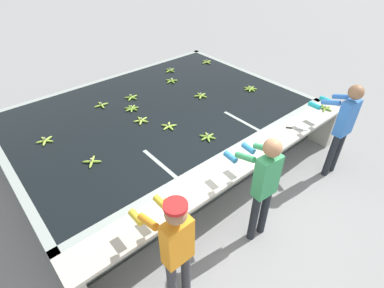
# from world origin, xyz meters

# --- Properties ---
(ground_plane) EXTENTS (80.00, 80.00, 0.00)m
(ground_plane) POSITION_xyz_m (0.00, 0.00, 0.00)
(ground_plane) COLOR gray
(ground_plane) RESTS_ON ground
(wash_tank) EXTENTS (5.30, 3.72, 0.84)m
(wash_tank) POSITION_xyz_m (0.00, 2.30, 0.42)
(wash_tank) COLOR gray
(wash_tank) RESTS_ON ground
(work_ledge) EXTENTS (5.30, 0.45, 0.84)m
(work_ledge) POSITION_xyz_m (0.00, 0.23, 0.62)
(work_ledge) COLOR #B7B2A3
(work_ledge) RESTS_ON ground
(worker_0) EXTENTS (0.40, 0.72, 1.65)m
(worker_0) POSITION_xyz_m (-1.62, -0.36, 1.00)
(worker_0) COLOR #38383D
(worker_0) RESTS_ON ground
(worker_1) EXTENTS (0.45, 0.73, 1.69)m
(worker_1) POSITION_xyz_m (-0.20, -0.36, 1.02)
(worker_1) COLOR #1E2328
(worker_1) RESTS_ON ground
(worker_2) EXTENTS (0.43, 0.73, 1.72)m
(worker_2) POSITION_xyz_m (1.84, -0.34, 1.04)
(worker_2) COLOR #1E2328
(worker_2) RESTS_ON ground
(banana_bunch_floating_0) EXTENTS (0.26, 0.28, 0.08)m
(banana_bunch_floating_0) POSITION_xyz_m (-0.14, 2.96, 0.86)
(banana_bunch_floating_0) COLOR #7FAD33
(banana_bunch_floating_0) RESTS_ON wash_tank
(banana_bunch_floating_1) EXTENTS (0.27, 0.27, 0.08)m
(banana_bunch_floating_1) POSITION_xyz_m (0.93, 3.05, 0.86)
(banana_bunch_floating_1) COLOR #7FAD33
(banana_bunch_floating_1) RESTS_ON wash_tank
(banana_bunch_floating_2) EXTENTS (0.28, 0.28, 0.08)m
(banana_bunch_floating_2) POSITION_xyz_m (2.25, 3.34, 0.86)
(banana_bunch_floating_2) COLOR #93BC3D
(banana_bunch_floating_2) RESTS_ON wash_tank
(banana_bunch_floating_3) EXTENTS (0.28, 0.26, 0.08)m
(banana_bunch_floating_3) POSITION_xyz_m (0.08, 0.98, 0.86)
(banana_bunch_floating_3) COLOR #75A333
(banana_bunch_floating_3) RESTS_ON wash_tank
(banana_bunch_floating_4) EXTENTS (0.27, 0.28, 0.08)m
(banana_bunch_floating_4) POSITION_xyz_m (0.95, 2.12, 0.86)
(banana_bunch_floating_4) COLOR #8CB738
(banana_bunch_floating_4) RESTS_ON wash_tank
(banana_bunch_floating_5) EXTENTS (0.28, 0.28, 0.08)m
(banana_bunch_floating_5) POSITION_xyz_m (1.25, 3.52, 0.86)
(banana_bunch_floating_5) COLOR #75A333
(banana_bunch_floating_5) RESTS_ON wash_tank
(banana_bunch_floating_6) EXTENTS (0.28, 0.28, 0.08)m
(banana_bunch_floating_6) POSITION_xyz_m (1.94, 1.67, 0.86)
(banana_bunch_floating_6) COLOR #7FAD33
(banana_bunch_floating_6) RESTS_ON wash_tank
(banana_bunch_floating_7) EXTENTS (0.28, 0.27, 0.08)m
(banana_bunch_floating_7) POSITION_xyz_m (-0.20, 1.64, 0.86)
(banana_bunch_floating_7) COLOR #9EC642
(banana_bunch_floating_7) RESTS_ON wash_tank
(banana_bunch_floating_8) EXTENTS (0.28, 0.27, 0.08)m
(banana_bunch_floating_8) POSITION_xyz_m (-0.46, 2.10, 0.86)
(banana_bunch_floating_8) COLOR #9EC642
(banana_bunch_floating_8) RESTS_ON wash_tank
(banana_bunch_floating_9) EXTENTS (0.24, 0.24, 0.08)m
(banana_bunch_floating_9) POSITION_xyz_m (-1.62, 1.62, 0.86)
(banana_bunch_floating_9) COLOR #93BC3D
(banana_bunch_floating_9) RESTS_ON wash_tank
(banana_bunch_floating_10) EXTENTS (0.28, 0.28, 0.08)m
(banana_bunch_floating_10) POSITION_xyz_m (-0.74, 3.06, 0.86)
(banana_bunch_floating_10) COLOR #93BC3D
(banana_bunch_floating_10) RESTS_ON wash_tank
(banana_bunch_floating_11) EXTENTS (0.28, 0.27, 0.08)m
(banana_bunch_floating_11) POSITION_xyz_m (-1.95, 2.59, 0.86)
(banana_bunch_floating_11) COLOR #9EC642
(banana_bunch_floating_11) RESTS_ON wash_tank
(banana_bunch_floating_12) EXTENTS (0.28, 0.28, 0.08)m
(banana_bunch_floating_12) POSITION_xyz_m (-0.37, 2.58, 0.86)
(banana_bunch_floating_12) COLOR #75A333
(banana_bunch_floating_12) RESTS_ON wash_tank
(banana_bunch_ledge_0) EXTENTS (0.28, 0.27, 0.08)m
(banana_bunch_ledge_0) POSITION_xyz_m (2.38, 0.23, 0.86)
(banana_bunch_ledge_0) COLOR #75A333
(banana_bunch_ledge_0) RESTS_ON work_ledge
(knife_0) EXTENTS (0.24, 0.30, 0.02)m
(knife_0) POSITION_xyz_m (0.57, 0.22, 0.85)
(knife_0) COLOR silver
(knife_0) RESTS_ON work_ledge
(knife_1) EXTENTS (0.23, 0.30, 0.02)m
(knife_1) POSITION_xyz_m (1.37, 0.23, 0.85)
(knife_1) COLOR silver
(knife_1) RESTS_ON work_ledge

